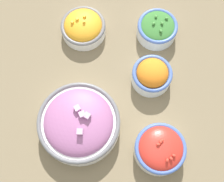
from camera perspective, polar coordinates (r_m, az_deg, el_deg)
The scene contains 6 objects.
ground_plane at distance 0.92m, azimuth 0.00°, elevation -0.59°, with size 3.00×3.00×0.00m, color #75664C.
bowl_red_onion at distance 0.87m, azimuth -6.06°, elevation -5.82°, with size 0.23×0.23×0.09m.
bowl_broccoli at distance 0.99m, azimuth 8.25°, elevation 11.26°, with size 0.12×0.12×0.07m.
bowl_cherry_tomatoes at distance 0.86m, azimuth 8.77°, elevation -10.44°, with size 0.14×0.14×0.08m.
bowl_squash at distance 0.99m, azimuth -5.28°, elevation 11.57°, with size 0.14×0.14×0.07m.
bowl_carrots at distance 0.91m, azimuth 7.31°, elevation 2.94°, with size 0.12×0.12×0.08m.
Camera 1 is at (-0.29, 0.01, 0.88)m, focal length 50.00 mm.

